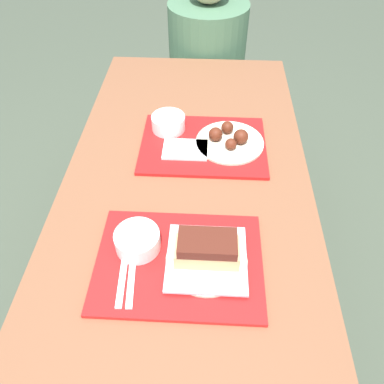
{
  "coord_description": "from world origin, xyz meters",
  "views": [
    {
      "loc": [
        0.06,
        -0.74,
        1.55
      ],
      "look_at": [
        0.02,
        -0.0,
        0.77
      ],
      "focal_mm": 35.0,
      "sensor_mm": 36.0,
      "label": 1
    }
  ],
  "objects_px": {
    "tray_far": "(203,145)",
    "bowl_coleslaw_near": "(137,240)",
    "person_seated_across": "(207,46)",
    "tray_near": "(178,262)",
    "bowl_coleslaw_far": "(168,122)",
    "brisket_sandwich_plate": "(207,253)",
    "wings_plate_far": "(229,139)"
  },
  "relations": [
    {
      "from": "bowl_coleslaw_near",
      "to": "person_seated_across",
      "type": "xyz_separation_m",
      "value": [
        0.15,
        1.28,
        -0.08
      ]
    },
    {
      "from": "brisket_sandwich_plate",
      "to": "person_seated_across",
      "type": "xyz_separation_m",
      "value": [
        -0.03,
        1.32,
        -0.09
      ]
    },
    {
      "from": "bowl_coleslaw_near",
      "to": "bowl_coleslaw_far",
      "type": "xyz_separation_m",
      "value": [
        0.03,
        0.51,
        0.0
      ]
    },
    {
      "from": "tray_near",
      "to": "wings_plate_far",
      "type": "height_order",
      "value": "wings_plate_far"
    },
    {
      "from": "tray_far",
      "to": "person_seated_across",
      "type": "height_order",
      "value": "person_seated_across"
    },
    {
      "from": "bowl_coleslaw_near",
      "to": "brisket_sandwich_plate",
      "type": "bearing_deg",
      "value": -11.19
    },
    {
      "from": "tray_near",
      "to": "brisket_sandwich_plate",
      "type": "distance_m",
      "value": 0.08
    },
    {
      "from": "bowl_coleslaw_near",
      "to": "person_seated_across",
      "type": "height_order",
      "value": "person_seated_across"
    },
    {
      "from": "bowl_coleslaw_far",
      "to": "wings_plate_far",
      "type": "relative_size",
      "value": 0.51
    },
    {
      "from": "tray_near",
      "to": "tray_far",
      "type": "relative_size",
      "value": 1.0
    },
    {
      "from": "bowl_coleslaw_near",
      "to": "brisket_sandwich_plate",
      "type": "distance_m",
      "value": 0.18
    },
    {
      "from": "brisket_sandwich_plate",
      "to": "person_seated_across",
      "type": "height_order",
      "value": "person_seated_across"
    },
    {
      "from": "bowl_coleslaw_far",
      "to": "person_seated_across",
      "type": "relative_size",
      "value": 0.18
    },
    {
      "from": "tray_far",
      "to": "bowl_coleslaw_near",
      "type": "relative_size",
      "value": 3.62
    },
    {
      "from": "tray_far",
      "to": "tray_near",
      "type": "bearing_deg",
      "value": -96.04
    },
    {
      "from": "tray_far",
      "to": "bowl_coleslaw_far",
      "type": "height_order",
      "value": "bowl_coleslaw_far"
    },
    {
      "from": "wings_plate_far",
      "to": "tray_far",
      "type": "bearing_deg",
      "value": -174.39
    },
    {
      "from": "tray_near",
      "to": "person_seated_across",
      "type": "distance_m",
      "value": 1.32
    },
    {
      "from": "brisket_sandwich_plate",
      "to": "bowl_coleslaw_far",
      "type": "xyz_separation_m",
      "value": [
        -0.15,
        0.55,
        -0.01
      ]
    },
    {
      "from": "brisket_sandwich_plate",
      "to": "bowl_coleslaw_far",
      "type": "height_order",
      "value": "brisket_sandwich_plate"
    },
    {
      "from": "bowl_coleslaw_far",
      "to": "wings_plate_far",
      "type": "height_order",
      "value": "wings_plate_far"
    },
    {
      "from": "tray_near",
      "to": "brisket_sandwich_plate",
      "type": "bearing_deg",
      "value": 2.81
    },
    {
      "from": "person_seated_across",
      "to": "wings_plate_far",
      "type": "bearing_deg",
      "value": -83.69
    },
    {
      "from": "tray_far",
      "to": "bowl_coleslaw_near",
      "type": "xyz_separation_m",
      "value": [
        -0.16,
        -0.43,
        0.04
      ]
    },
    {
      "from": "brisket_sandwich_plate",
      "to": "tray_near",
      "type": "bearing_deg",
      "value": -177.19
    },
    {
      "from": "tray_far",
      "to": "wings_plate_far",
      "type": "distance_m",
      "value": 0.09
    },
    {
      "from": "tray_near",
      "to": "wings_plate_far",
      "type": "distance_m",
      "value": 0.5
    },
    {
      "from": "tray_near",
      "to": "wings_plate_far",
      "type": "bearing_deg",
      "value": 73.98
    },
    {
      "from": "tray_far",
      "to": "wings_plate_far",
      "type": "xyz_separation_m",
      "value": [
        0.09,
        0.01,
        0.02
      ]
    },
    {
      "from": "bowl_coleslaw_near",
      "to": "tray_far",
      "type": "bearing_deg",
      "value": 70.2
    },
    {
      "from": "bowl_coleslaw_near",
      "to": "brisket_sandwich_plate",
      "type": "height_order",
      "value": "brisket_sandwich_plate"
    },
    {
      "from": "tray_far",
      "to": "bowl_coleslaw_near",
      "type": "bearing_deg",
      "value": -109.8
    }
  ]
}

